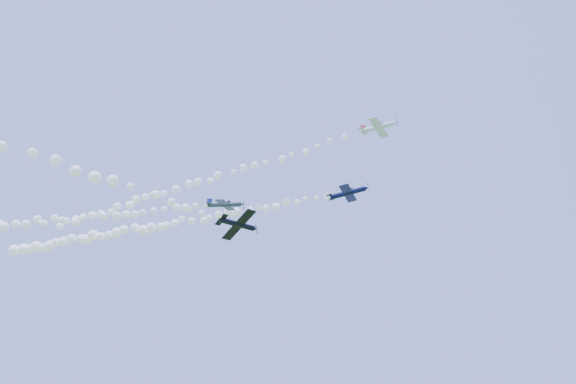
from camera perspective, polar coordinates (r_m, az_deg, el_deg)
The scene contains 7 objects.
plane_white at distance 85.54m, azimuth 10.68°, elevation 7.57°, with size 6.91×7.21×2.46m.
smoke_trail_white at distance 101.49m, azimuth -11.87°, elevation 0.74°, with size 78.17×4.68×2.93m, color white, non-canonical shape.
plane_navy at distance 87.42m, azimuth 7.11°, elevation -0.10°, with size 8.02×8.42×2.39m.
smoke_trail_navy at distance 101.72m, azimuth -15.51°, elevation -3.98°, with size 74.36×15.46×3.11m, color white, non-canonical shape.
plane_grey at distance 85.28m, azimuth -7.44°, elevation -1.48°, with size 6.88×7.21×2.51m.
smoke_trail_grey at distance 100.63m, azimuth -27.23°, elevation -3.16°, with size 63.04×23.83×3.16m, color white, non-canonical shape.
plane_black at distance 69.59m, azimuth -5.91°, elevation -3.84°, with size 6.86×6.69×2.29m.
Camera 1 is at (38.08, -69.12, 2.00)m, focal length 30.00 mm.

